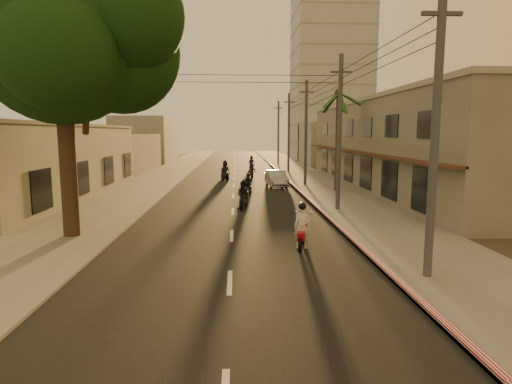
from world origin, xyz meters
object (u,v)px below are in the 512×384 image
scooter_red (302,228)px  scooter_far_c (251,163)px  scooter_mid_a (244,196)px  parked_car (276,179)px  scooter_far_a (225,171)px  scooter_far_b (252,171)px  broadleaf_tree (71,38)px  palm_tree (339,98)px  scooter_mid_b (248,184)px

scooter_red → scooter_far_c: (-0.68, 37.61, -0.05)m
scooter_mid_a → parked_car: 11.17m
scooter_mid_a → scooter_far_a: scooter_far_a is taller
scooter_far_b → scooter_far_a: bearing=-133.3°
broadleaf_tree → palm_tree: size_ratio=1.48×
palm_tree → scooter_far_a: size_ratio=4.18×
scooter_far_a → scooter_red: bearing=-103.5°
broadleaf_tree → scooter_far_a: bearing=75.6°
palm_tree → scooter_red: (-5.17, -16.15, -6.32)m
scooter_far_a → parked_car: 6.74m
scooter_mid_a → scooter_mid_b: size_ratio=1.15×
palm_tree → scooter_far_c: palm_tree is taller
scooter_mid_b → scooter_far_b: 11.42m
scooter_mid_b → parked_car: size_ratio=0.36×
scooter_mid_a → scooter_red: bearing=-63.5°
scooter_far_b → scooter_far_c: bearing=95.6°
palm_tree → scooter_far_b: size_ratio=5.15×
palm_tree → scooter_far_a: bearing=136.2°
palm_tree → parked_car: size_ratio=1.89×
palm_tree → scooter_mid_a: 12.12m
scooter_red → broadleaf_tree: bearing=-179.0°
scooter_far_a → parked_car: size_ratio=0.45×
scooter_far_b → parked_car: 7.44m
scooter_far_a → scooter_far_c: (3.00, 12.95, -0.11)m
broadleaf_tree → scooter_mid_b: 17.13m
scooter_far_c → scooter_far_a: bearing=-112.9°
scooter_mid_b → scooter_far_c: size_ratio=0.90×
broadleaf_tree → scooter_far_c: (8.76, 35.31, -7.70)m
palm_tree → scooter_red: size_ratio=4.40×
parked_car → palm_tree: bearing=-42.8°
broadleaf_tree → scooter_mid_b: broadleaf_tree is taller
scooter_mid_b → parked_car: 4.89m
scooter_mid_a → parked_car: bearing=87.2°
broadleaf_tree → scooter_far_a: size_ratio=6.16×
scooter_mid_a → scooter_far_c: bearing=99.8°
broadleaf_tree → scooter_far_b: size_ratio=7.60×
scooter_red → scooter_far_b: (-1.00, 26.87, -0.11)m
scooter_mid_b → parked_car: bearing=42.4°
broadleaf_tree → scooter_mid_a: 12.44m
scooter_far_b → scooter_mid_a: bearing=-86.4°
scooter_red → parked_car: 19.67m
scooter_red → parked_car: bearing=102.3°
scooter_far_b → scooter_far_c: 10.75m
broadleaf_tree → scooter_far_a: broadleaf_tree is taller
parked_car → scooter_far_c: scooter_far_c is taller
scooter_mid_b → scooter_far_b: scooter_mid_b is taller
parked_car → scooter_far_a: bearing=127.9°
scooter_far_a → scooter_far_b: scooter_far_a is taller
scooter_far_a → parked_car: bearing=-70.1°
palm_tree → scooter_mid_a: size_ratio=4.55×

